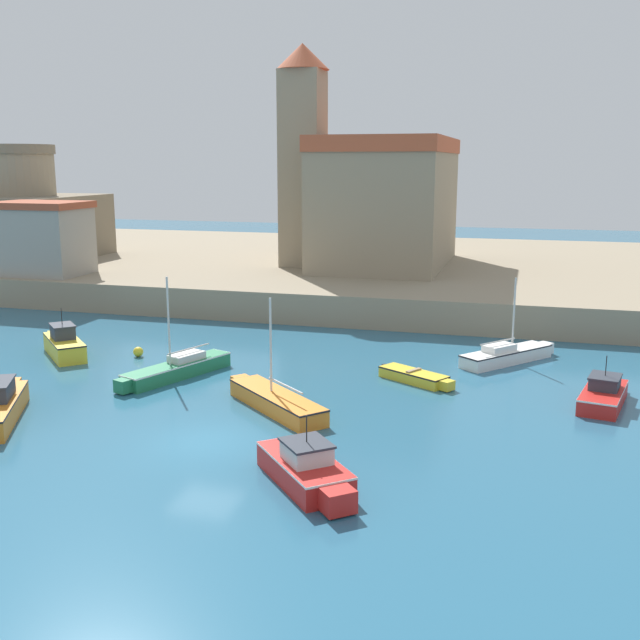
{
  "coord_description": "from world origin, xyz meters",
  "views": [
    {
      "loc": [
        11.53,
        -24.61,
        10.39
      ],
      "look_at": [
        0.7,
        13.6,
        2.0
      ],
      "focal_mm": 42.0,
      "sensor_mm": 36.0,
      "label": 1
    }
  ],
  "objects": [
    {
      "name": "ground_plane",
      "position": [
        0.0,
        0.0,
        0.0
      ],
      "size": [
        200.0,
        200.0,
        0.0
      ],
      "primitive_type": "plane",
      "color": "#28607F"
    },
    {
      "name": "quay_seawall",
      "position": [
        0.0,
        40.63,
        1.03
      ],
      "size": [
        120.0,
        40.0,
        2.06
      ],
      "primitive_type": "cube",
      "color": "gray",
      "rests_on": "ground"
    },
    {
      "name": "dinghy_yellow_0",
      "position": [
        6.48,
        10.01,
        0.29
      ],
      "size": [
        3.92,
        2.83,
        0.61
      ],
      "color": "yellow",
      "rests_on": "ground"
    },
    {
      "name": "motorboat_red_1",
      "position": [
        14.94,
        8.92,
        0.48
      ],
      "size": [
        2.45,
        5.03,
        2.19
      ],
      "color": "red",
      "rests_on": "ground"
    },
    {
      "name": "sailboat_green_2",
      "position": [
        -4.94,
        7.61,
        0.45
      ],
      "size": [
        3.41,
        6.67,
        5.07
      ],
      "color": "#237A4C",
      "rests_on": "ground"
    },
    {
      "name": "sailboat_orange_3",
      "position": [
        1.33,
        4.31,
        0.42
      ],
      "size": [
        5.78,
        5.25,
        4.82
      ],
      "color": "orange",
      "rests_on": "ground"
    },
    {
      "name": "sailboat_white_4",
      "position": [
        10.62,
        14.98,
        0.43
      ],
      "size": [
        4.82,
        5.6,
        4.5
      ],
      "color": "white",
      "rests_on": "ground"
    },
    {
      "name": "motorboat_red_5",
      "position": [
        4.84,
        -2.64,
        0.56
      ],
      "size": [
        4.31,
        4.65,
        2.39
      ],
      "color": "red",
      "rests_on": "ground"
    },
    {
      "name": "motorboat_yellow_6",
      "position": [
        -12.8,
        9.78,
        0.65
      ],
      "size": [
        4.39,
        4.39,
        2.64
      ],
      "color": "yellow",
      "rests_on": "ground"
    },
    {
      "name": "mooring_buoy",
      "position": [
        -8.78,
        10.68,
        0.27
      ],
      "size": [
        0.54,
        0.54,
        0.54
      ],
      "primitive_type": "sphere",
      "color": "yellow",
      "rests_on": "ground"
    },
    {
      "name": "church",
      "position": [
        -0.71,
        35.92,
        7.67
      ],
      "size": [
        13.48,
        16.26,
        17.39
      ],
      "color": "gray",
      "rests_on": "quay_seawall"
    },
    {
      "name": "fortress",
      "position": [
        -32.0,
        32.22,
        5.54
      ],
      "size": [
        11.56,
        11.56,
        9.84
      ],
      "color": "#796C57",
      "rests_on": "quay_seawall"
    },
    {
      "name": "harbor_shed_near_wharf",
      "position": [
        -24.0,
        23.8,
        4.82
      ],
      "size": [
        6.8,
        4.86,
        5.47
      ],
      "color": "gray",
      "rests_on": "quay_seawall"
    }
  ]
}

